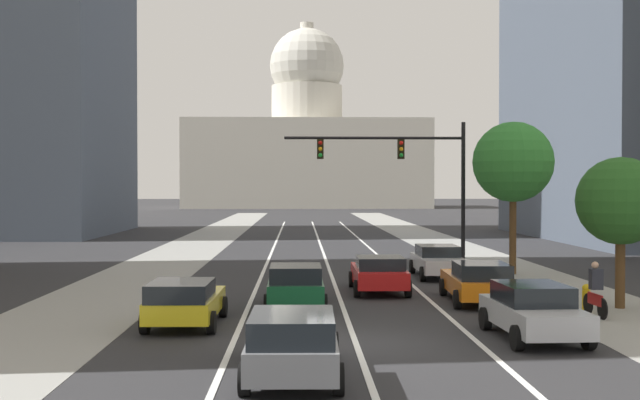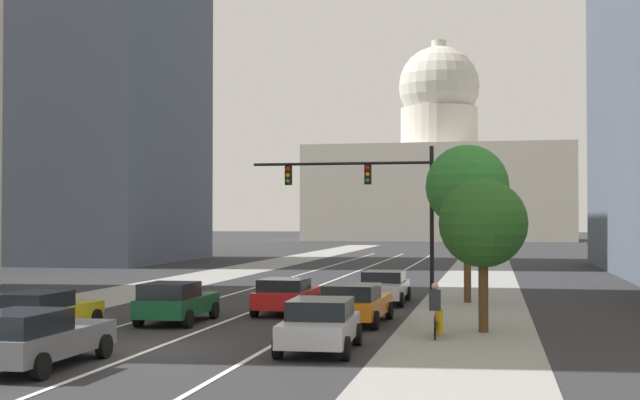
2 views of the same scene
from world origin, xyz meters
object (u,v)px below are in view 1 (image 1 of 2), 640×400
(street_tree_far_right, at_px, (513,162))
(cyclist, at_px, (596,290))
(car_gray, at_px, (293,342))
(car_red, at_px, (379,273))
(car_green, at_px, (296,285))
(car_white, at_px, (438,260))
(fire_hydrant, at_px, (586,298))
(capitol_building, at_px, (307,148))
(car_yellow, at_px, (185,301))
(street_tree_near_right, at_px, (621,202))
(traffic_signal_mast, at_px, (408,166))
(car_silver, at_px, (533,310))
(car_orange, at_px, (478,281))

(street_tree_far_right, bearing_deg, cyclist, -93.20)
(car_gray, bearing_deg, cyclist, -50.06)
(car_red, distance_m, cyclist, 8.44)
(car_green, xyz_separation_m, car_white, (6.32, 8.79, -0.03))
(car_white, bearing_deg, car_red, 147.87)
(fire_hydrant, distance_m, street_tree_far_right, 11.84)
(capitol_building, distance_m, car_gray, 137.68)
(car_gray, bearing_deg, street_tree_far_right, -26.38)
(car_yellow, distance_m, street_tree_near_right, 14.53)
(car_white, relative_size, cyclist, 2.68)
(car_white, bearing_deg, street_tree_near_right, -154.00)
(car_yellow, bearing_deg, traffic_signal_mast, -27.68)
(street_tree_near_right, bearing_deg, car_yellow, -167.63)
(car_white, distance_m, traffic_signal_mast, 5.70)
(street_tree_near_right, height_order, street_tree_far_right, street_tree_far_right)
(car_silver, xyz_separation_m, traffic_signal_mast, (-0.87, 17.84, 4.29))
(car_green, height_order, car_orange, car_green)
(car_yellow, bearing_deg, car_red, -40.51)
(car_silver, height_order, street_tree_far_right, street_tree_far_right)
(car_green, relative_size, street_tree_far_right, 0.60)
(traffic_signal_mast, xyz_separation_m, cyclist, (3.84, -14.43, -4.20))
(car_gray, distance_m, car_orange, 12.31)
(car_silver, relative_size, car_yellow, 1.00)
(car_orange, distance_m, traffic_signal_mast, 12.23)
(capitol_building, xyz_separation_m, street_tree_far_right, (8.37, -117.87, -6.46))
(capitol_building, relative_size, cyclist, 26.79)
(car_silver, bearing_deg, car_red, 16.53)
(capitol_building, height_order, car_red, capitol_building)
(car_green, bearing_deg, street_tree_far_right, -45.84)
(car_yellow, xyz_separation_m, street_tree_far_right, (13.12, 13.18, 4.41))
(car_white, bearing_deg, capitol_building, 2.38)
(fire_hydrant, bearing_deg, car_yellow, -169.47)
(car_green, height_order, car_white, car_green)
(car_green, distance_m, car_yellow, 4.64)
(traffic_signal_mast, relative_size, cyclist, 5.18)
(cyclist, relative_size, street_tree_far_right, 0.24)
(car_orange, relative_size, car_red, 1.10)
(fire_hydrant, distance_m, street_tree_near_right, 3.46)
(car_silver, xyz_separation_m, cyclist, (2.97, 3.41, 0.08))
(capitol_building, relative_size, car_orange, 9.71)
(capitol_building, xyz_separation_m, car_yellow, (-4.75, -131.05, -10.87))
(capitol_building, relative_size, traffic_signal_mast, 5.17)
(car_silver, distance_m, traffic_signal_mast, 18.37)
(car_silver, relative_size, traffic_signal_mast, 0.47)
(capitol_building, distance_m, fire_hydrant, 129.44)
(car_silver, distance_m, car_yellow, 9.71)
(street_tree_far_right, bearing_deg, car_red, -138.47)
(car_orange, height_order, street_tree_far_right, street_tree_far_right)
(car_green, relative_size, car_orange, 0.89)
(car_red, height_order, cyclist, cyclist)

